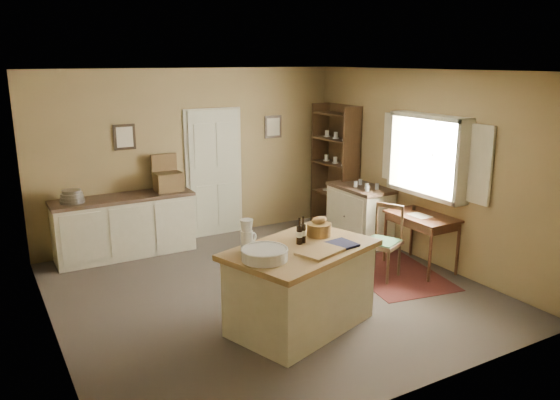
% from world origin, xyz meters
% --- Properties ---
extents(ground, '(5.00, 5.00, 0.00)m').
position_xyz_m(ground, '(0.00, 0.00, 0.00)').
color(ground, '#4A4039').
rests_on(ground, ground).
extents(wall_back, '(5.00, 0.10, 2.70)m').
position_xyz_m(wall_back, '(0.00, 2.50, 1.35)').
color(wall_back, olive).
rests_on(wall_back, ground).
extents(wall_front, '(5.00, 0.10, 2.70)m').
position_xyz_m(wall_front, '(0.00, -2.50, 1.35)').
color(wall_front, olive).
rests_on(wall_front, ground).
extents(wall_left, '(0.10, 5.00, 2.70)m').
position_xyz_m(wall_left, '(-2.50, 0.00, 1.35)').
color(wall_left, olive).
rests_on(wall_left, ground).
extents(wall_right, '(0.10, 5.00, 2.70)m').
position_xyz_m(wall_right, '(2.50, 0.00, 1.35)').
color(wall_right, olive).
rests_on(wall_right, ground).
extents(ceiling, '(5.00, 5.00, 0.00)m').
position_xyz_m(ceiling, '(0.00, 0.00, 2.70)').
color(ceiling, silver).
rests_on(ceiling, wall_back).
extents(door, '(0.97, 0.06, 2.11)m').
position_xyz_m(door, '(0.35, 2.47, 1.05)').
color(door, beige).
rests_on(door, ground).
extents(framed_prints, '(2.82, 0.02, 0.38)m').
position_xyz_m(framed_prints, '(0.20, 2.48, 1.72)').
color(framed_prints, black).
rests_on(framed_prints, ground).
extents(window, '(0.25, 1.99, 1.12)m').
position_xyz_m(window, '(2.42, -0.20, 1.55)').
color(window, beige).
rests_on(window, ground).
extents(work_island, '(1.82, 1.47, 1.20)m').
position_xyz_m(work_island, '(-0.15, -0.98, 0.48)').
color(work_island, beige).
rests_on(work_island, ground).
extents(sideboard, '(2.02, 0.57, 1.18)m').
position_xyz_m(sideboard, '(-1.20, 2.20, 0.48)').
color(sideboard, beige).
rests_on(sideboard, ground).
extents(rug, '(1.37, 1.77, 0.01)m').
position_xyz_m(rug, '(1.75, -0.35, 0.00)').
color(rug, '#411510').
rests_on(rug, ground).
extents(writing_desk, '(0.59, 0.96, 0.82)m').
position_xyz_m(writing_desk, '(2.20, -0.35, 0.67)').
color(writing_desk, black).
rests_on(writing_desk, ground).
extents(desk_chair, '(0.59, 0.59, 0.95)m').
position_xyz_m(desk_chair, '(1.52, -0.34, 0.48)').
color(desk_chair, '#301F12').
rests_on(desk_chair, ground).
extents(right_cabinet, '(0.60, 1.07, 0.99)m').
position_xyz_m(right_cabinet, '(2.20, 1.00, 0.46)').
color(right_cabinet, beige).
rests_on(right_cabinet, ground).
extents(shelving_unit, '(0.36, 0.94, 2.10)m').
position_xyz_m(shelving_unit, '(2.35, 1.86, 1.05)').
color(shelving_unit, '#301F12').
rests_on(shelving_unit, ground).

